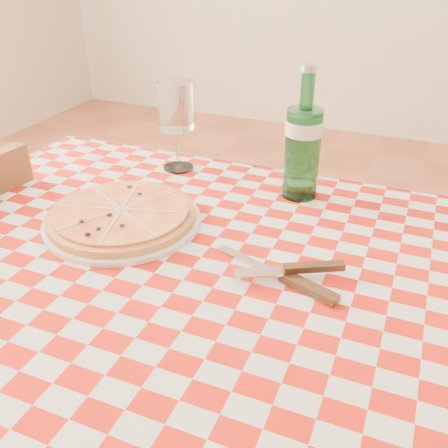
% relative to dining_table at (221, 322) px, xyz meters
% --- Properties ---
extents(dining_table, '(1.20, 0.80, 0.75)m').
position_rel_dining_table_xyz_m(dining_table, '(0.00, 0.00, 0.00)').
color(dining_table, brown).
rests_on(dining_table, ground).
extents(tablecloth, '(1.30, 0.90, 0.01)m').
position_rel_dining_table_xyz_m(tablecloth, '(0.00, 0.00, 0.09)').
color(tablecloth, '#9F1509').
rests_on(tablecloth, dining_table).
extents(pizza_plate, '(0.37, 0.37, 0.04)m').
position_rel_dining_table_xyz_m(pizza_plate, '(-0.24, 0.08, 0.12)').
color(pizza_plate, '#C98F43').
rests_on(pizza_plate, tablecloth).
extents(water_bottle, '(0.09, 0.09, 0.27)m').
position_rel_dining_table_xyz_m(water_bottle, '(0.04, 0.33, 0.23)').
color(water_bottle, '#186129').
rests_on(water_bottle, tablecloth).
extents(wine_glass, '(0.10, 0.10, 0.20)m').
position_rel_dining_table_xyz_m(wine_glass, '(-0.26, 0.36, 0.20)').
color(wine_glass, white).
rests_on(wine_glass, tablecloth).
extents(cutlery, '(0.28, 0.24, 0.03)m').
position_rel_dining_table_xyz_m(cutlery, '(0.09, 0.03, 0.11)').
color(cutlery, silver).
rests_on(cutlery, tablecloth).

